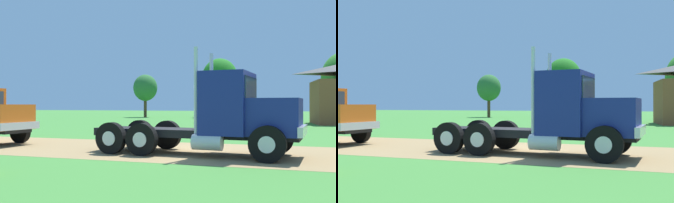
# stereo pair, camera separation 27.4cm
# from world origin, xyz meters

# --- Properties ---
(ground_plane) EXTENTS (200.00, 200.00, 0.00)m
(ground_plane) POSITION_xyz_m (0.00, 0.00, 0.00)
(ground_plane) COLOR #418435
(dirt_track) EXTENTS (120.00, 6.47, 0.01)m
(dirt_track) POSITION_xyz_m (0.00, 0.00, 0.00)
(dirt_track) COLOR #9F8052
(dirt_track) RESTS_ON ground_plane
(truck_foreground_white) EXTENTS (7.73, 3.08, 3.75)m
(truck_foreground_white) POSITION_xyz_m (1.97, -0.86, 1.35)
(truck_foreground_white) COLOR black
(truck_foreground_white) RESTS_ON ground_plane
(tree_left) EXTENTS (3.50, 3.50, 6.22)m
(tree_left) POSITION_xyz_m (-16.83, 37.66, 4.26)
(tree_left) COLOR #513823
(tree_left) RESTS_ON ground_plane
(tree_mid) EXTENTS (5.11, 5.11, 8.47)m
(tree_mid) POSITION_xyz_m (-6.39, 40.34, 5.64)
(tree_mid) COLOR #513823
(tree_mid) RESTS_ON ground_plane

